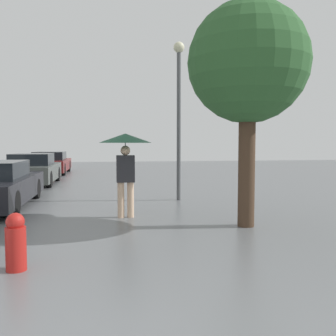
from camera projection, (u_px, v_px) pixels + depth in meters
The scene contains 6 objects.
pedestrian at pixel (125, 149), 7.93m from camera, with size 1.13×1.13×1.80m.
parked_car_third at pixel (33, 170), 14.38m from camera, with size 1.68×3.88×1.20m.
parked_car_farthest at pixel (50, 163), 19.52m from camera, with size 1.76×4.33×1.15m.
tree at pixel (248, 64), 6.98m from camera, with size 2.27×2.27×4.23m.
street_lamp at pixel (179, 99), 10.31m from camera, with size 0.30×0.30×4.36m.
fire_hydrant at pixel (16, 242), 4.66m from camera, with size 0.25×0.25×0.73m.
Camera 1 is at (-0.47, -2.15, 1.59)m, focal length 40.00 mm.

